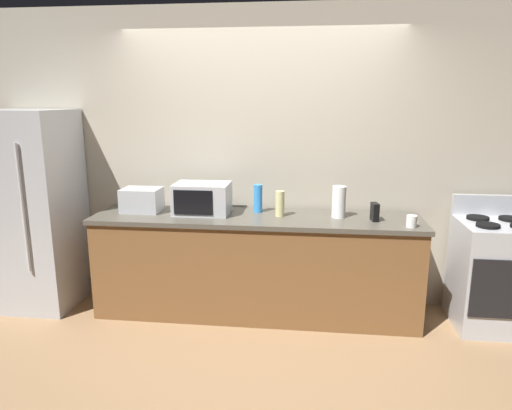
{
  "coord_description": "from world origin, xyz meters",
  "views": [
    {
      "loc": [
        0.47,
        -3.5,
        1.9
      ],
      "look_at": [
        0.0,
        0.4,
        1.0
      ],
      "focal_mm": 32.87,
      "sensor_mm": 36.0,
      "label": 1
    }
  ],
  "objects_px": {
    "microwave": "(202,198)",
    "paper_towel_roll": "(339,202)",
    "cordless_phone": "(375,212)",
    "mug_white": "(412,221)",
    "stove_range": "(493,274)",
    "bottle_spray_cleaner": "(258,198)",
    "refrigerator": "(34,210)",
    "bottle_vinegar": "(280,204)",
    "toaster_oven": "(142,200)"
  },
  "relations": [
    {
      "from": "microwave",
      "to": "mug_white",
      "type": "relative_size",
      "value": 5.06
    },
    {
      "from": "refrigerator",
      "to": "paper_towel_roll",
      "type": "distance_m",
      "value": 2.76
    },
    {
      "from": "microwave",
      "to": "cordless_phone",
      "type": "bearing_deg",
      "value": -2.94
    },
    {
      "from": "microwave",
      "to": "paper_towel_roll",
      "type": "bearing_deg",
      "value": 0.11
    },
    {
      "from": "bottle_vinegar",
      "to": "bottle_spray_cleaner",
      "type": "bearing_deg",
      "value": 147.83
    },
    {
      "from": "cordless_phone",
      "to": "microwave",
      "type": "bearing_deg",
      "value": 168.67
    },
    {
      "from": "cordless_phone",
      "to": "mug_white",
      "type": "distance_m",
      "value": 0.32
    },
    {
      "from": "bottle_spray_cleaner",
      "to": "stove_range",
      "type": "bearing_deg",
      "value": -4.48
    },
    {
      "from": "refrigerator",
      "to": "bottle_vinegar",
      "type": "relative_size",
      "value": 8.12
    },
    {
      "from": "bottle_vinegar",
      "to": "stove_range",
      "type": "bearing_deg",
      "value": -0.92
    },
    {
      "from": "mug_white",
      "to": "paper_towel_roll",
      "type": "bearing_deg",
      "value": 155.91
    },
    {
      "from": "paper_towel_roll",
      "to": "refrigerator",
      "type": "bearing_deg",
      "value": -178.96
    },
    {
      "from": "bottle_spray_cleaner",
      "to": "toaster_oven",
      "type": "bearing_deg",
      "value": -174.72
    },
    {
      "from": "microwave",
      "to": "toaster_oven",
      "type": "height_order",
      "value": "microwave"
    },
    {
      "from": "microwave",
      "to": "bottle_spray_cleaner",
      "type": "relative_size",
      "value": 1.93
    },
    {
      "from": "microwave",
      "to": "paper_towel_roll",
      "type": "xyz_separation_m",
      "value": [
        1.19,
        0.0,
        0.0
      ]
    },
    {
      "from": "paper_towel_roll",
      "to": "bottle_vinegar",
      "type": "distance_m",
      "value": 0.5
    },
    {
      "from": "paper_towel_roll",
      "to": "bottle_vinegar",
      "type": "height_order",
      "value": "paper_towel_roll"
    },
    {
      "from": "stove_range",
      "to": "mug_white",
      "type": "bearing_deg",
      "value": -164.88
    },
    {
      "from": "microwave",
      "to": "refrigerator",
      "type": "bearing_deg",
      "value": -178.24
    },
    {
      "from": "cordless_phone",
      "to": "bottle_spray_cleaner",
      "type": "bearing_deg",
      "value": 161.12
    },
    {
      "from": "toaster_oven",
      "to": "bottle_vinegar",
      "type": "xyz_separation_m",
      "value": [
        1.25,
        -0.03,
        0.01
      ]
    },
    {
      "from": "cordless_phone",
      "to": "mug_white",
      "type": "height_order",
      "value": "cordless_phone"
    },
    {
      "from": "refrigerator",
      "to": "toaster_oven",
      "type": "distance_m",
      "value": 1.02
    },
    {
      "from": "stove_range",
      "to": "paper_towel_roll",
      "type": "bearing_deg",
      "value": 177.78
    },
    {
      "from": "bottle_spray_cleaner",
      "to": "bottle_vinegar",
      "type": "relative_size",
      "value": 1.12
    },
    {
      "from": "refrigerator",
      "to": "cordless_phone",
      "type": "xyz_separation_m",
      "value": [
        3.05,
        -0.03,
        0.07
      ]
    },
    {
      "from": "microwave",
      "to": "paper_towel_roll",
      "type": "relative_size",
      "value": 1.78
    },
    {
      "from": "stove_range",
      "to": "bottle_spray_cleaner",
      "type": "height_order",
      "value": "bottle_spray_cleaner"
    },
    {
      "from": "stove_range",
      "to": "microwave",
      "type": "bearing_deg",
      "value": 178.89
    },
    {
      "from": "cordless_phone",
      "to": "bottle_spray_cleaner",
      "type": "height_order",
      "value": "bottle_spray_cleaner"
    },
    {
      "from": "paper_towel_roll",
      "to": "stove_range",
      "type": "bearing_deg",
      "value": -2.22
    },
    {
      "from": "microwave",
      "to": "bottle_spray_cleaner",
      "type": "height_order",
      "value": "microwave"
    },
    {
      "from": "paper_towel_roll",
      "to": "cordless_phone",
      "type": "distance_m",
      "value": 0.31
    },
    {
      "from": "refrigerator",
      "to": "toaster_oven",
      "type": "xyz_separation_m",
      "value": [
        1.01,
        0.06,
        0.1
      ]
    },
    {
      "from": "stove_range",
      "to": "refrigerator",
      "type": "bearing_deg",
      "value": -180.0
    },
    {
      "from": "microwave",
      "to": "toaster_oven",
      "type": "bearing_deg",
      "value": 178.75
    },
    {
      "from": "refrigerator",
      "to": "bottle_vinegar",
      "type": "height_order",
      "value": "refrigerator"
    },
    {
      "from": "bottle_vinegar",
      "to": "mug_white",
      "type": "relative_size",
      "value": 2.34
    },
    {
      "from": "mug_white",
      "to": "bottle_spray_cleaner",
      "type": "bearing_deg",
      "value": 164.26
    },
    {
      "from": "stove_range",
      "to": "cordless_phone",
      "type": "height_order",
      "value": "stove_range"
    },
    {
      "from": "stove_range",
      "to": "mug_white",
      "type": "height_order",
      "value": "stove_range"
    },
    {
      "from": "toaster_oven",
      "to": "cordless_phone",
      "type": "bearing_deg",
      "value": -2.48
    },
    {
      "from": "cordless_phone",
      "to": "mug_white",
      "type": "bearing_deg",
      "value": -41.2
    },
    {
      "from": "cordless_phone",
      "to": "bottle_spray_cleaner",
      "type": "xyz_separation_m",
      "value": [
        -1.0,
        0.18,
        0.05
      ]
    },
    {
      "from": "cordless_phone",
      "to": "bottle_vinegar",
      "type": "relative_size",
      "value": 0.68
    },
    {
      "from": "toaster_oven",
      "to": "bottle_spray_cleaner",
      "type": "relative_size",
      "value": 1.36
    },
    {
      "from": "refrigerator",
      "to": "bottle_spray_cleaner",
      "type": "xyz_separation_m",
      "value": [
        2.05,
        0.16,
        0.12
      ]
    },
    {
      "from": "microwave",
      "to": "toaster_oven",
      "type": "distance_m",
      "value": 0.56
    },
    {
      "from": "toaster_oven",
      "to": "bottle_spray_cleaner",
      "type": "distance_m",
      "value": 1.05
    }
  ]
}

